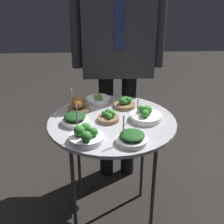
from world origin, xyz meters
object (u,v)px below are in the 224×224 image
(bowl_broccoli_far_rim, at_px, (146,116))
(bowl_spinach_back_right, at_px, (132,138))
(waiter_figure, at_px, (118,40))
(bowl_roast_mid_left, at_px, (78,106))
(bowl_asparagus_front_center, at_px, (98,100))
(serving_cart, at_px, (112,128))
(bowl_broccoli_front_left, at_px, (109,117))
(bowl_spinach_center, at_px, (75,119))
(bowl_broccoli_back_left, at_px, (86,136))
(bowl_broccoli_mid_right, at_px, (125,103))

(bowl_broccoli_far_rim, relative_size, bowl_spinach_back_right, 1.14)
(waiter_figure, bearing_deg, bowl_broccoli_far_rim, -75.61)
(bowl_roast_mid_left, bearing_deg, bowl_asparagus_front_center, 49.29)
(serving_cart, height_order, bowl_broccoli_front_left, bowl_broccoli_front_left)
(bowl_broccoli_front_left, bearing_deg, waiter_figure, 81.15)
(bowl_broccoli_front_left, xyz_separation_m, bowl_spinach_center, (-0.18, -0.03, 0.00))
(bowl_broccoli_back_left, bearing_deg, bowl_broccoli_mid_right, 60.85)
(bowl_broccoli_far_rim, relative_size, bowl_broccoli_front_left, 1.45)
(bowl_broccoli_front_left, height_order, bowl_broccoli_mid_right, same)
(bowl_broccoli_back_left, bearing_deg, bowl_spinach_back_right, -5.86)
(serving_cart, height_order, waiter_figure, waiter_figure)
(bowl_broccoli_back_left, xyz_separation_m, bowl_spinach_center, (-0.06, 0.18, -0.00))
(bowl_broccoli_far_rim, bearing_deg, bowl_roast_mid_left, 161.44)
(bowl_asparagus_front_center, height_order, bowl_roast_mid_left, bowl_roast_mid_left)
(bowl_roast_mid_left, bearing_deg, bowl_spinach_back_right, -52.76)
(bowl_broccoli_front_left, distance_m, bowl_roast_mid_left, 0.21)
(waiter_figure, bearing_deg, bowl_asparagus_front_center, -119.45)
(bowl_spinach_back_right, bearing_deg, bowl_roast_mid_left, 127.24)
(bowl_broccoli_far_rim, relative_size, bowl_spinach_center, 1.18)
(bowl_broccoli_far_rim, height_order, bowl_broccoli_front_left, bowl_broccoli_far_rim)
(bowl_spinach_center, bearing_deg, bowl_broccoli_far_rim, 4.05)
(bowl_broccoli_back_left, relative_size, bowl_roast_mid_left, 1.23)
(bowl_asparagus_front_center, height_order, waiter_figure, waiter_figure)
(serving_cart, height_order, bowl_spinach_back_right, bowl_spinach_back_right)
(serving_cart, bearing_deg, bowl_broccoli_far_rim, -0.46)
(bowl_spinach_back_right, height_order, bowl_asparagus_front_center, bowl_spinach_back_right)
(bowl_broccoli_far_rim, xyz_separation_m, waiter_figure, (-0.12, 0.48, 0.30))
(bowl_broccoli_far_rim, distance_m, bowl_broccoli_mid_right, 0.20)
(bowl_broccoli_front_left, distance_m, waiter_figure, 0.57)
(bowl_broccoli_front_left, bearing_deg, bowl_spinach_back_right, -66.39)
(bowl_broccoli_front_left, distance_m, bowl_broccoli_back_left, 0.24)
(bowl_spinach_back_right, distance_m, bowl_asparagus_front_center, 0.51)
(bowl_broccoli_back_left, xyz_separation_m, waiter_figure, (0.19, 0.69, 0.29))
(bowl_spinach_center, distance_m, waiter_figure, 0.64)
(bowl_spinach_center, bearing_deg, waiter_figure, 63.68)
(bowl_broccoli_back_left, bearing_deg, bowl_spinach_center, 109.42)
(bowl_asparagus_front_center, relative_size, bowl_roast_mid_left, 1.01)
(bowl_broccoli_back_left, height_order, bowl_roast_mid_left, bowl_broccoli_back_left)
(bowl_spinach_center, relative_size, bowl_broccoli_mid_right, 1.14)
(serving_cart, relative_size, bowl_roast_mid_left, 4.82)
(bowl_broccoli_far_rim, bearing_deg, bowl_broccoli_back_left, -146.20)
(bowl_spinach_back_right, distance_m, waiter_figure, 0.77)
(bowl_spinach_center, height_order, waiter_figure, waiter_figure)
(bowl_asparagus_front_center, relative_size, bowl_broccoli_mid_right, 1.16)
(bowl_broccoli_back_left, bearing_deg, bowl_roast_mid_left, 99.21)
(serving_cart, relative_size, bowl_spinach_back_right, 4.68)
(bowl_broccoli_back_left, height_order, bowl_asparagus_front_center, bowl_broccoli_back_left)
(bowl_broccoli_far_rim, bearing_deg, bowl_spinach_center, -175.95)
(bowl_spinach_back_right, xyz_separation_m, bowl_spinach_center, (-0.28, 0.20, -0.00))
(bowl_spinach_back_right, xyz_separation_m, bowl_asparagus_front_center, (-0.16, 0.48, -0.01))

